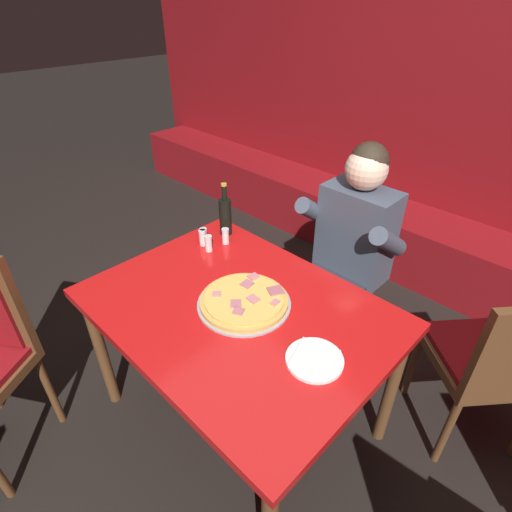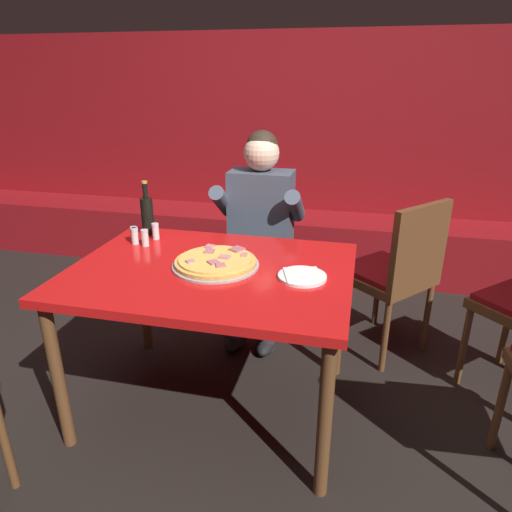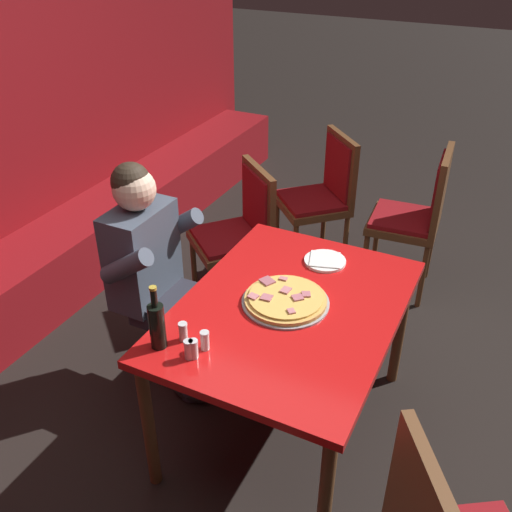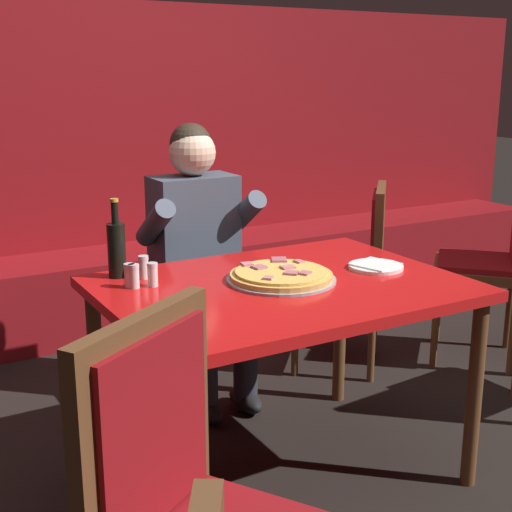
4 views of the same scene
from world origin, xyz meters
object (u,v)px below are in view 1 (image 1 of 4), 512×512
(beer_bottle, at_px, (225,215))
(shaker_parmesan, at_px, (209,244))
(main_dining_table, at_px, (238,320))
(plate_white_paper, at_px, (314,359))
(shaker_black_pepper, at_px, (225,237))
(dining_chair_side_aisle, at_px, (497,358))
(pizza, at_px, (244,301))
(diner_seated_blue_shirt, at_px, (345,251))
(shaker_red_pepper_flakes, at_px, (203,238))
(shaker_oregano, at_px, (204,237))

(beer_bottle, height_order, shaker_parmesan, beer_bottle)
(main_dining_table, distance_m, plate_white_paper, 0.43)
(plate_white_paper, height_order, shaker_parmesan, shaker_parmesan)
(shaker_black_pepper, distance_m, dining_chair_side_aisle, 1.36)
(pizza, bearing_deg, dining_chair_side_aisle, 38.41)
(pizza, distance_m, beer_bottle, 0.61)
(beer_bottle, bearing_deg, shaker_parmesan, -69.39)
(main_dining_table, height_order, pizza, pizza)
(shaker_parmesan, bearing_deg, main_dining_table, -24.95)
(main_dining_table, xyz_separation_m, plate_white_paper, (0.42, -0.01, 0.09))
(plate_white_paper, bearing_deg, diner_seated_blue_shirt, 115.99)
(plate_white_paper, xyz_separation_m, shaker_red_pepper_flakes, (-0.89, 0.22, 0.03))
(plate_white_paper, relative_size, shaker_red_pepper_flakes, 2.44)
(plate_white_paper, distance_m, shaker_oregano, 0.94)
(shaker_red_pepper_flakes, height_order, shaker_parmesan, same)
(beer_bottle, xyz_separation_m, shaker_black_pepper, (0.07, -0.07, -0.07))
(shaker_red_pepper_flakes, height_order, dining_chair_side_aisle, dining_chair_side_aisle)
(shaker_red_pepper_flakes, bearing_deg, shaker_parmesan, -12.49)
(shaker_red_pepper_flakes, xyz_separation_m, diner_seated_blue_shirt, (0.52, 0.54, -0.09))
(beer_bottle, xyz_separation_m, shaker_red_pepper_flakes, (0.00, -0.16, -0.07))
(shaker_black_pepper, xyz_separation_m, diner_seated_blue_shirt, (0.45, 0.45, -0.09))
(plate_white_paper, bearing_deg, shaker_oregano, 165.44)
(shaker_black_pepper, xyz_separation_m, shaker_red_pepper_flakes, (-0.07, -0.09, 0.00))
(main_dining_table, bearing_deg, beer_bottle, 142.42)
(beer_bottle, xyz_separation_m, shaker_parmesan, (0.07, -0.18, -0.07))
(shaker_parmesan, relative_size, dining_chair_side_aisle, 0.09)
(shaker_black_pepper, bearing_deg, plate_white_paper, -20.85)
(plate_white_paper, height_order, diner_seated_blue_shirt, diner_seated_blue_shirt)
(plate_white_paper, bearing_deg, shaker_black_pepper, 159.15)
(beer_bottle, relative_size, shaker_red_pepper_flakes, 3.40)
(diner_seated_blue_shirt, bearing_deg, beer_bottle, -144.21)
(shaker_oregano, bearing_deg, shaker_black_pepper, 43.40)
(beer_bottle, bearing_deg, shaker_black_pepper, -43.07)
(shaker_parmesan, bearing_deg, beer_bottle, 110.61)
(shaker_oregano, relative_size, shaker_black_pepper, 1.00)
(shaker_oregano, relative_size, shaker_red_pepper_flakes, 1.00)
(shaker_oregano, relative_size, diner_seated_blue_shirt, 0.07)
(beer_bottle, bearing_deg, shaker_red_pepper_flakes, -88.79)
(main_dining_table, bearing_deg, diner_seated_blue_shirt, 86.60)
(dining_chair_side_aisle, bearing_deg, main_dining_table, -140.91)
(shaker_black_pepper, distance_m, shaker_parmesan, 0.11)
(shaker_oregano, bearing_deg, diner_seated_blue_shirt, 44.65)
(main_dining_table, bearing_deg, shaker_parmesan, 155.05)
(main_dining_table, bearing_deg, shaker_red_pepper_flakes, 156.59)
(plate_white_paper, bearing_deg, pizza, 174.24)
(main_dining_table, height_order, beer_bottle, beer_bottle)
(main_dining_table, height_order, shaker_red_pepper_flakes, shaker_red_pepper_flakes)
(beer_bottle, height_order, dining_chair_side_aisle, beer_bottle)
(plate_white_paper, bearing_deg, shaker_red_pepper_flakes, 166.20)
(beer_bottle, height_order, diner_seated_blue_shirt, diner_seated_blue_shirt)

